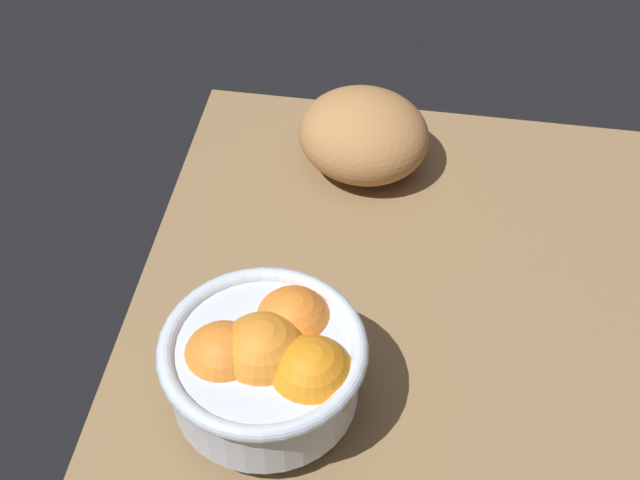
# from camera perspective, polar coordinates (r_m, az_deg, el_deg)

# --- Properties ---
(ground_plane) EXTENTS (0.76, 0.57, 0.03)m
(ground_plane) POSITION_cam_1_polar(r_m,az_deg,el_deg) (0.99, 4.55, -6.66)
(ground_plane) COLOR olive
(fruit_bowl) EXTENTS (0.19, 0.19, 0.12)m
(fruit_bowl) POSITION_cam_1_polar(r_m,az_deg,el_deg) (0.88, -3.19, -7.50)
(fruit_bowl) COLOR silver
(fruit_bowl) RESTS_ON ground
(bread_loaf) EXTENTS (0.18, 0.19, 0.10)m
(bread_loaf) POSITION_cam_1_polar(r_m,az_deg,el_deg) (1.12, 2.67, 6.38)
(bread_loaf) COLOR #B37B47
(bread_loaf) RESTS_ON ground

